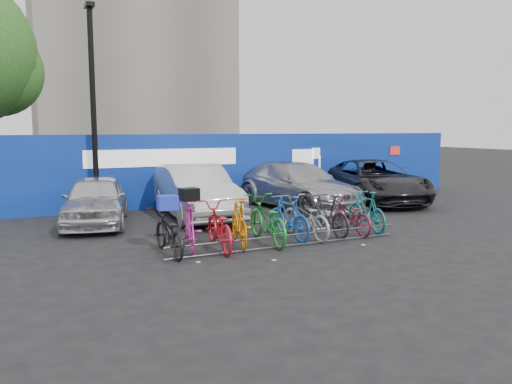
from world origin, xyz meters
TOP-DOWN VIEW (x-y plane):
  - ground at (0.00, 0.00)m, footprint 100.00×100.00m
  - hoarding at (0.01, 6.00)m, footprint 22.00×0.18m
  - lamppost at (-3.20, 5.40)m, footprint 0.25×0.50m
  - bike_rack at (-0.00, -0.60)m, footprint 5.60×0.03m
  - car_0 at (-3.43, 3.95)m, footprint 2.43×4.18m
  - car_1 at (-0.66, 3.85)m, footprint 1.85×4.75m
  - car_2 at (2.96, 4.17)m, footprint 2.88×5.38m
  - car_3 at (6.08, 4.16)m, footprint 3.65×5.75m
  - bike_0 at (-2.55, -0.07)m, footprint 0.66×1.80m
  - bike_1 at (-2.03, 0.14)m, footprint 0.89×1.84m
  - bike_2 at (-1.45, -0.08)m, footprint 0.91×2.00m
  - bike_3 at (-0.92, 0.06)m, footprint 0.91×1.85m
  - bike_4 at (-0.26, -0.01)m, footprint 0.86×2.08m
  - bike_5 at (0.36, 0.11)m, footprint 0.57×1.78m
  - bike_6 at (0.79, 0.09)m, footprint 0.77×1.92m
  - bike_7 at (1.43, 0.10)m, footprint 0.56×1.72m
  - bike_8 at (2.06, 0.08)m, footprint 0.61×1.73m
  - bike_9 at (2.62, 0.12)m, footprint 0.68×1.77m
  - cargo_crate at (-2.55, -0.07)m, footprint 0.42×0.34m
  - cargo_topcase at (-2.03, 0.14)m, footprint 0.41×0.37m

SIDE VIEW (x-z plane):
  - ground at x=0.00m, z-range 0.00..0.00m
  - bike_rack at x=0.00m, z-range 0.01..0.31m
  - bike_8 at x=2.06m, z-range 0.00..0.91m
  - bike_0 at x=-2.55m, z-range 0.00..0.94m
  - bike_6 at x=0.79m, z-range 0.00..0.99m
  - bike_2 at x=-1.45m, z-range 0.00..1.01m
  - bike_7 at x=1.43m, z-range 0.00..1.02m
  - bike_9 at x=2.62m, z-range 0.00..1.04m
  - bike_5 at x=0.36m, z-range 0.00..1.06m
  - bike_1 at x=-2.03m, z-range 0.00..1.07m
  - bike_3 at x=-0.92m, z-range 0.00..1.07m
  - bike_4 at x=-0.26m, z-range 0.00..1.07m
  - car_0 at x=-3.43m, z-range 0.00..1.34m
  - car_3 at x=6.08m, z-range 0.00..1.48m
  - car_2 at x=2.96m, z-range 0.00..1.48m
  - car_1 at x=-0.66m, z-range 0.00..1.54m
  - cargo_crate at x=-2.55m, z-range 0.94..1.23m
  - cargo_topcase at x=-2.03m, z-range 1.07..1.33m
  - hoarding at x=0.01m, z-range 0.00..2.40m
  - lamppost at x=-3.20m, z-range 0.22..6.33m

